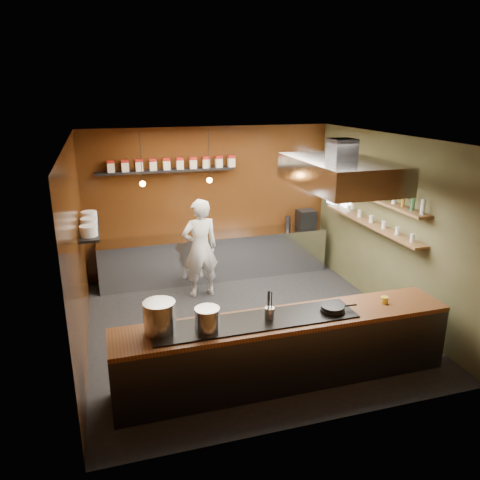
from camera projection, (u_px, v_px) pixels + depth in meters
name	position (u px, v px, depth m)	size (l,w,h in m)	color
floor	(247.00, 325.00, 7.66)	(5.00, 5.00, 0.00)	black
back_wall	(211.00, 202.00, 9.48)	(5.00, 5.00, 0.00)	#3F1F0B
left_wall	(77.00, 253.00, 6.52)	(5.00, 5.00, 0.00)	#3F1F0B
right_wall	(389.00, 225.00, 7.89)	(5.00, 5.00, 0.00)	#4B4C2B
ceiling	(248.00, 139.00, 6.75)	(5.00, 5.00, 0.00)	silver
window_pane	(339.00, 183.00, 9.30)	(1.00, 1.00, 0.00)	white
prep_counter	(215.00, 256.00, 9.51)	(4.60, 0.65, 0.90)	silver
pass_counter	(284.00, 349.00, 6.06)	(4.40, 0.72, 0.94)	#38383D
tin_shelf	(166.00, 171.00, 8.90)	(2.60, 0.26, 0.04)	black
plate_shelf	(89.00, 229.00, 7.46)	(0.30, 1.40, 0.04)	black
bottle_shelf_upper	(373.00, 197.00, 7.99)	(0.26, 2.80, 0.04)	brown
bottle_shelf_lower	(371.00, 224.00, 8.13)	(0.26, 2.80, 0.04)	brown
extractor_hood	(340.00, 173.00, 6.89)	(1.20, 2.00, 0.72)	#38383D
pendant_left	(142.00, 181.00, 8.17)	(0.10, 0.10, 0.95)	black
pendant_right	(209.00, 177.00, 8.50)	(0.10, 0.10, 0.95)	black
storage_tins	(173.00, 164.00, 8.90)	(2.43, 0.13, 0.22)	beige
plate_stacks	(89.00, 223.00, 7.43)	(0.26, 1.16, 0.16)	white
bottles	(374.00, 189.00, 7.95)	(0.06, 2.66, 0.24)	silver
wine_glasses	(371.00, 219.00, 8.11)	(0.07, 2.37, 0.13)	silver
stockpot_large	(160.00, 317.00, 5.50)	(0.38, 0.38, 0.37)	#B8BABF
stockpot_small	(207.00, 319.00, 5.53)	(0.30, 0.30, 0.28)	#B9BBC0
utensil_crock	(269.00, 314.00, 5.81)	(0.12, 0.12, 0.16)	#BBBDC2
frying_pan	(333.00, 309.00, 6.03)	(0.49, 0.32, 0.08)	black
butter_jar	(385.00, 300.00, 6.31)	(0.10, 0.10, 0.09)	yellow
espresso_machine	(306.00, 218.00, 9.88)	(0.36, 0.34, 0.36)	black
chef	(200.00, 248.00, 8.50)	(0.67, 0.44, 1.84)	white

